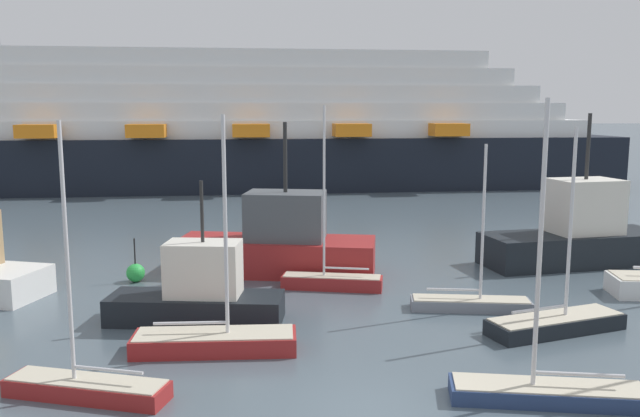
% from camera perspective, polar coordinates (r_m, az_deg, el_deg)
% --- Properties ---
extents(ground_plane, '(600.00, 600.00, 0.00)m').
position_cam_1_polar(ground_plane, '(16.27, 4.42, -17.62)').
color(ground_plane, '#4C5B66').
extents(sailboat_1, '(4.40, 1.82, 6.01)m').
position_cam_1_polar(sailboat_1, '(24.32, 13.12, -7.98)').
color(sailboat_1, gray).
rests_on(sailboat_1, ground_plane).
extents(sailboat_2, '(4.34, 2.35, 6.96)m').
position_cam_1_polar(sailboat_2, '(17.90, -19.87, -14.35)').
color(sailboat_2, maroon).
rests_on(sailboat_2, ground_plane).
extents(sailboat_3, '(4.97, 2.22, 7.48)m').
position_cam_1_polar(sailboat_3, '(17.63, 19.46, -14.67)').
color(sailboat_3, navy).
rests_on(sailboat_3, ground_plane).
extents(sailboat_5, '(4.91, 2.50, 6.66)m').
position_cam_1_polar(sailboat_5, '(22.79, 20.05, -9.34)').
color(sailboat_5, black).
rests_on(sailboat_5, ground_plane).
extents(sailboat_6, '(4.17, 1.96, 7.37)m').
position_cam_1_polar(sailboat_6, '(26.37, 1.04, -6.27)').
color(sailboat_6, maroon).
rests_on(sailboat_6, ground_plane).
extents(sailboat_7, '(4.95, 1.69, 7.07)m').
position_cam_1_polar(sailboat_7, '(20.07, -9.23, -11.32)').
color(sailboat_7, maroon).
rests_on(sailboat_7, ground_plane).
extents(fishing_boat_0, '(9.12, 4.79, 6.67)m').
position_cam_1_polar(fishing_boat_0, '(28.75, -3.63, -3.15)').
color(fishing_boat_0, maroon).
rests_on(fishing_boat_0, ground_plane).
extents(fishing_boat_1, '(6.17, 2.87, 4.86)m').
position_cam_1_polar(fishing_boat_1, '(22.67, -10.61, -7.30)').
color(fishing_boat_1, black).
rests_on(fishing_boat_1, ground_plane).
extents(fishing_boat_2, '(8.94, 3.91, 7.03)m').
position_cam_1_polar(fishing_boat_2, '(32.62, 21.70, -2.20)').
color(fishing_boat_2, black).
rests_on(fishing_boat_2, ground_plane).
extents(channel_buoy_0, '(0.77, 0.77, 1.87)m').
position_cam_1_polar(channel_buoy_0, '(28.50, -15.93, -5.45)').
color(channel_buoy_0, green).
rests_on(channel_buoy_0, ground_plane).
extents(cruise_ship, '(85.34, 13.92, 16.62)m').
position_cam_1_polar(cruise_ship, '(61.45, -14.33, 6.74)').
color(cruise_ship, black).
rests_on(cruise_ship, ground_plane).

